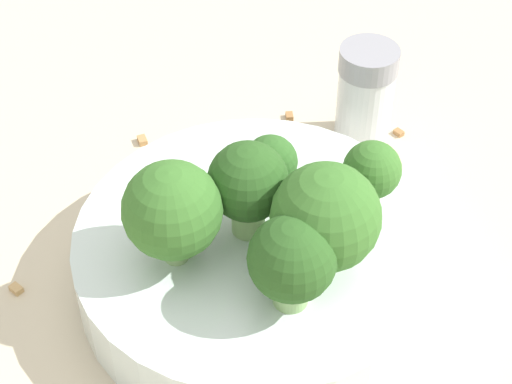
{
  "coord_description": "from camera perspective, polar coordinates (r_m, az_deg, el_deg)",
  "views": [
    {
      "loc": [
        -0.24,
        0.24,
        0.4
      ],
      "look_at": [
        0.0,
        0.0,
        0.08
      ],
      "focal_mm": 60.0,
      "sensor_mm": 36.0,
      "label": 1
    }
  ],
  "objects": [
    {
      "name": "almond_crumb_2",
      "position": [
        0.62,
        -7.61,
        3.58
      ],
      "size": [
        0.01,
        0.01,
        0.01
      ],
      "primitive_type": "cube",
      "rotation": [
        0.0,
        0.0,
        2.72
      ],
      "color": "#AD7F4C",
      "rests_on": "ground_plane"
    },
    {
      "name": "broccoli_floret_5",
      "position": [
        0.46,
        -5.61,
        -1.29
      ],
      "size": [
        0.06,
        0.06,
        0.07
      ],
      "color": "#8EB770",
      "rests_on": "bowl"
    },
    {
      "name": "broccoli_floret_3",
      "position": [
        0.44,
        2.42,
        -4.61
      ],
      "size": [
        0.05,
        0.05,
        0.06
      ],
      "color": "#8EB770",
      "rests_on": "bowl"
    },
    {
      "name": "broccoli_floret_1",
      "position": [
        0.47,
        -0.86,
        0.28
      ],
      "size": [
        0.05,
        0.05,
        0.06
      ],
      "color": "#8EB770",
      "rests_on": "bowl"
    },
    {
      "name": "almond_crumb_0",
      "position": [
        0.63,
        9.51,
        4.05
      ],
      "size": [
        0.01,
        0.01,
        0.01
      ],
      "primitive_type": "cube",
      "rotation": [
        0.0,
        0.0,
        6.19
      ],
      "color": "olive",
      "rests_on": "ground_plane"
    },
    {
      "name": "broccoli_floret_0",
      "position": [
        0.51,
        0.97,
        1.8
      ],
      "size": [
        0.03,
        0.03,
        0.04
      ],
      "color": "#8EB770",
      "rests_on": "bowl"
    },
    {
      "name": "broccoli_floret_4",
      "position": [
        0.5,
        7.73,
        1.33
      ],
      "size": [
        0.03,
        0.03,
        0.05
      ],
      "color": "#8EB770",
      "rests_on": "bowl"
    },
    {
      "name": "almond_crumb_4",
      "position": [
        0.64,
        2.25,
        5.2
      ],
      "size": [
        0.01,
        0.01,
        0.01
      ],
      "primitive_type": "cube",
      "rotation": [
        0.0,
        0.0,
        2.45
      ],
      "color": "olive",
      "rests_on": "ground_plane"
    },
    {
      "name": "broccoli_floret_2",
      "position": [
        0.45,
        4.67,
        -1.73
      ],
      "size": [
        0.06,
        0.06,
        0.07
      ],
      "color": "#7A9E5B",
      "rests_on": "bowl"
    },
    {
      "name": "ground_plane",
      "position": [
        0.53,
        -0.0,
        -5.96
      ],
      "size": [
        3.0,
        3.0,
        0.0
      ],
      "primitive_type": "plane",
      "color": "beige"
    },
    {
      "name": "almond_crumb_1",
      "position": [
        0.54,
        -15.74,
        -6.1
      ],
      "size": [
        0.01,
        0.01,
        0.01
      ],
      "primitive_type": "cube",
      "rotation": [
        0.0,
        0.0,
        0.07
      ],
      "color": "tan",
      "rests_on": "ground_plane"
    },
    {
      "name": "bowl",
      "position": [
        0.51,
        -0.0,
        -4.46
      ],
      "size": [
        0.21,
        0.21,
        0.04
      ],
      "primitive_type": "cylinder",
      "color": "silver",
      "rests_on": "ground_plane"
    },
    {
      "name": "pepper_shaker",
      "position": [
        0.61,
        7.3,
        6.45
      ],
      "size": [
        0.04,
        0.04,
        0.08
      ],
      "color": "silver",
      "rests_on": "ground_plane"
    }
  ]
}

